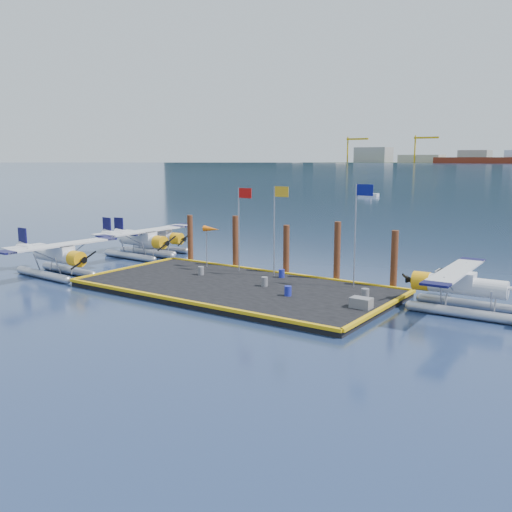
{
  "coord_description": "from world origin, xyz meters",
  "views": [
    {
      "loc": [
        21.38,
        -28.75,
        8.51
      ],
      "look_at": [
        0.22,
        2.0,
        2.05
      ],
      "focal_mm": 40.0,
      "sensor_mm": 36.0,
      "label": 1
    }
  ],
  "objects_px": {
    "crate": "(361,303)",
    "piling_4": "(394,262)",
    "seaplane_d": "(462,288)",
    "drum_0": "(201,271)",
    "piling_1": "(235,244)",
    "drum_5": "(282,273)",
    "drum_1": "(288,291)",
    "windsock": "(211,230)",
    "piling_2": "(286,252)",
    "piling_0": "(190,240)",
    "seaplane_b": "(142,242)",
    "drum_2": "(264,282)",
    "piling_3": "(337,254)",
    "flagpole_red": "(241,216)",
    "seaplane_a": "(58,258)",
    "drum_4": "(365,294)",
    "seaplane_c": "(157,239)",
    "flagpole_yellow": "(277,217)",
    "flagpole_blue": "(358,220)"
  },
  "relations": [
    {
      "from": "drum_2",
      "to": "drum_5",
      "type": "bearing_deg",
      "value": 100.11
    },
    {
      "from": "piling_2",
      "to": "drum_1",
      "type": "bearing_deg",
      "value": -57.57
    },
    {
      "from": "windsock",
      "to": "piling_1",
      "type": "bearing_deg",
      "value": 57.34
    },
    {
      "from": "piling_0",
      "to": "seaplane_c",
      "type": "bearing_deg",
      "value": 158.08
    },
    {
      "from": "drum_5",
      "to": "piling_4",
      "type": "relative_size",
      "value": 0.14
    },
    {
      "from": "seaplane_d",
      "to": "drum_4",
      "type": "relative_size",
      "value": 13.84
    },
    {
      "from": "seaplane_b",
      "to": "piling_0",
      "type": "height_order",
      "value": "piling_0"
    },
    {
      "from": "drum_1",
      "to": "piling_3",
      "type": "bearing_deg",
      "value": 87.72
    },
    {
      "from": "drum_0",
      "to": "flagpole_red",
      "type": "relative_size",
      "value": 0.1
    },
    {
      "from": "drum_1",
      "to": "flagpole_blue",
      "type": "xyz_separation_m",
      "value": [
        2.43,
        4.32,
        3.99
      ]
    },
    {
      "from": "drum_4",
      "to": "drum_5",
      "type": "distance_m",
      "value": 7.65
    },
    {
      "from": "flagpole_blue",
      "to": "piling_2",
      "type": "distance_m",
      "value": 6.98
    },
    {
      "from": "seaplane_a",
      "to": "piling_3",
      "type": "xyz_separation_m",
      "value": [
        17.73,
        9.01,
        0.75
      ]
    },
    {
      "from": "crate",
      "to": "piling_0",
      "type": "relative_size",
      "value": 0.29
    },
    {
      "from": "seaplane_d",
      "to": "drum_0",
      "type": "height_order",
      "value": "seaplane_d"
    },
    {
      "from": "seaplane_c",
      "to": "drum_0",
      "type": "xyz_separation_m",
      "value": [
        10.61,
        -6.57,
        -0.63
      ]
    },
    {
      "from": "drum_1",
      "to": "drum_0",
      "type": "bearing_deg",
      "value": 167.7
    },
    {
      "from": "drum_2",
      "to": "piling_2",
      "type": "height_order",
      "value": "piling_2"
    },
    {
      "from": "seaplane_a",
      "to": "drum_2",
      "type": "relative_size",
      "value": 15.22
    },
    {
      "from": "drum_1",
      "to": "flagpole_red",
      "type": "xyz_separation_m",
      "value": [
        -6.56,
        4.32,
        3.7
      ]
    },
    {
      "from": "drum_2",
      "to": "windsock",
      "type": "bearing_deg",
      "value": 156.11
    },
    {
      "from": "piling_0",
      "to": "drum_5",
      "type": "bearing_deg",
      "value": -9.86
    },
    {
      "from": "seaplane_b",
      "to": "drum_4",
      "type": "xyz_separation_m",
      "value": [
        22.4,
        -4.13,
        -0.68
      ]
    },
    {
      "from": "piling_1",
      "to": "drum_4",
      "type": "bearing_deg",
      "value": -18.5
    },
    {
      "from": "seaplane_c",
      "to": "piling_4",
      "type": "height_order",
      "value": "piling_4"
    },
    {
      "from": "seaplane_b",
      "to": "drum_1",
      "type": "distance_m",
      "value": 19.2
    },
    {
      "from": "windsock",
      "to": "drum_0",
      "type": "bearing_deg",
      "value": -67.05
    },
    {
      "from": "drum_0",
      "to": "piling_0",
      "type": "bearing_deg",
      "value": 137.73
    },
    {
      "from": "seaplane_b",
      "to": "drum_5",
      "type": "bearing_deg",
      "value": 86.23
    },
    {
      "from": "flagpole_red",
      "to": "piling_2",
      "type": "relative_size",
      "value": 1.58
    },
    {
      "from": "crate",
      "to": "piling_4",
      "type": "distance_m",
      "value": 6.18
    },
    {
      "from": "drum_5",
      "to": "flagpole_yellow",
      "type": "xyz_separation_m",
      "value": [
        -0.47,
        0.08,
        3.83
      ]
    },
    {
      "from": "piling_3",
      "to": "piling_4",
      "type": "height_order",
      "value": "piling_3"
    },
    {
      "from": "drum_4",
      "to": "flagpole_red",
      "type": "relative_size",
      "value": 0.11
    },
    {
      "from": "seaplane_b",
      "to": "drum_0",
      "type": "distance_m",
      "value": 10.87
    },
    {
      "from": "piling_0",
      "to": "piling_1",
      "type": "relative_size",
      "value": 0.95
    },
    {
      "from": "drum_2",
      "to": "flagpole_yellow",
      "type": "height_order",
      "value": "flagpole_yellow"
    },
    {
      "from": "piling_1",
      "to": "drum_5",
      "type": "bearing_deg",
      "value": -18.01
    },
    {
      "from": "drum_2",
      "to": "drum_4",
      "type": "bearing_deg",
      "value": 3.59
    },
    {
      "from": "piling_3",
      "to": "drum_4",
      "type": "bearing_deg",
      "value": -46.71
    },
    {
      "from": "flagpole_red",
      "to": "piling_4",
      "type": "xyz_separation_m",
      "value": [
        10.79,
        1.6,
        -2.4
      ]
    },
    {
      "from": "piling_1",
      "to": "drum_2",
      "type": "bearing_deg",
      "value": -38.8
    },
    {
      "from": "piling_3",
      "to": "piling_4",
      "type": "distance_m",
      "value": 4.0
    },
    {
      "from": "piling_0",
      "to": "flagpole_yellow",
      "type": "bearing_deg",
      "value": -9.86
    },
    {
      "from": "flagpole_red",
      "to": "piling_1",
      "type": "distance_m",
      "value": 3.28
    },
    {
      "from": "seaplane_a",
      "to": "drum_0",
      "type": "height_order",
      "value": "seaplane_a"
    },
    {
      "from": "drum_0",
      "to": "drum_2",
      "type": "relative_size",
      "value": 0.99
    },
    {
      "from": "windsock",
      "to": "piling_0",
      "type": "height_order",
      "value": "piling_0"
    },
    {
      "from": "seaplane_b",
      "to": "piling_2",
      "type": "bearing_deg",
      "value": 92.56
    },
    {
      "from": "piling_0",
      "to": "piling_2",
      "type": "height_order",
      "value": "piling_0"
    }
  ]
}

